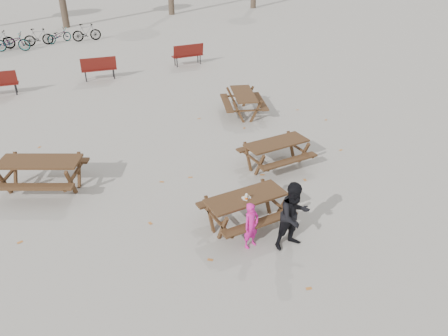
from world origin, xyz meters
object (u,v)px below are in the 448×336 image
food_tray (246,198)px  picnic_table_north (42,175)px  picnic_table_far (244,104)px  adult (294,216)px  picnic_table_east (276,154)px  soda_bottle (246,197)px  main_picnic_table (246,203)px  child (251,226)px

food_tray → picnic_table_north: 5.36m
picnic_table_far → adult: bearing=177.9°
picnic_table_far → picnic_table_east: bearing=-176.9°
soda_bottle → picnic_table_east: size_ratio=0.10×
main_picnic_table → food_tray: bearing=-115.8°
soda_bottle → child: size_ratio=0.16×
adult → picnic_table_far: bearing=67.3°
child → picnic_table_far: child is taller
child → picnic_table_north: bearing=115.0°
food_tray → main_picnic_table: bearing=64.2°
main_picnic_table → picnic_table_north: 5.32m
soda_bottle → picnic_table_far: (3.50, 5.88, -0.46)m
main_picnic_table → food_tray: (-0.04, -0.07, 0.21)m
soda_bottle → picnic_table_far: soda_bottle is taller
food_tray → adult: 1.14m
food_tray → adult: adult is taller
soda_bottle → child: (-0.21, -0.55, -0.32)m
food_tray → picnic_table_far: (3.46, 5.82, -0.40)m
child → adult: adult is taller
child → picnic_table_north: 5.64m
soda_bottle → adult: (0.56, -0.96, -0.08)m
food_tray → child: 0.71m
main_picnic_table → soda_bottle: soda_bottle is taller
soda_bottle → picnic_table_north: (-3.65, 3.92, -0.42)m
adult → picnic_table_far: size_ratio=0.84×
food_tray → adult: (0.52, -1.02, -0.03)m
child → picnic_table_east: child is taller
picnic_table_east → child: bearing=-133.5°
picnic_table_east → picnic_table_far: 3.99m
main_picnic_table → picnic_table_far: 6.69m
main_picnic_table → food_tray: food_tray is taller
picnic_table_north → food_tray: bearing=-17.2°
adult → picnic_table_far: (2.93, 6.83, -0.37)m
main_picnic_table → picnic_table_far: picnic_table_far is taller
food_tray → picnic_table_east: size_ratio=0.10×
adult → picnic_table_east: bearing=61.3°
picnic_table_far → soda_bottle: bearing=170.4°
soda_bottle → picnic_table_far: bearing=59.2°
main_picnic_table → adult: bearing=-65.9°
picnic_table_far → food_tray: bearing=170.4°
food_tray → picnic_table_far: 6.78m
picnic_table_north → picnic_table_far: picnic_table_north is taller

